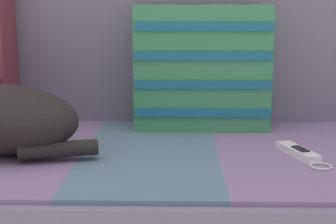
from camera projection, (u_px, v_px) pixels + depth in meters
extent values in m
cube|color=slate|center=(89.00, 189.00, 1.32)|extent=(2.02, 0.81, 0.21)
cube|color=gray|center=(22.00, 148.00, 1.28)|extent=(0.32, 0.73, 0.01)
cube|color=slate|center=(151.00, 148.00, 1.27)|extent=(0.32, 0.73, 0.01)
cube|color=gray|center=(281.00, 149.00, 1.27)|extent=(0.32, 0.73, 0.01)
cube|color=slate|center=(104.00, 34.00, 1.58)|extent=(2.02, 0.14, 0.52)
cube|color=#3D8956|center=(202.00, 67.00, 1.45)|extent=(0.38, 0.13, 0.35)
cube|color=#1E667F|center=(202.00, 113.00, 1.40)|extent=(0.37, 0.01, 0.02)
cube|color=#1E667F|center=(203.00, 84.00, 1.39)|extent=(0.37, 0.01, 0.02)
cube|color=#1E667F|center=(203.00, 56.00, 1.37)|extent=(0.37, 0.01, 0.02)
cube|color=#1E667F|center=(203.00, 26.00, 1.36)|extent=(0.37, 0.01, 0.02)
ellipsoid|color=black|center=(0.00, 119.00, 1.20)|extent=(0.43, 0.31, 0.16)
cylinder|color=black|center=(58.00, 149.00, 1.14)|extent=(0.18, 0.08, 0.04)
cube|color=white|center=(298.00, 152.00, 1.19)|extent=(0.08, 0.15, 0.02)
cube|color=black|center=(301.00, 149.00, 1.18)|extent=(0.03, 0.05, 0.00)
cube|color=black|center=(283.00, 145.00, 1.26)|extent=(0.03, 0.02, 0.02)
torus|color=silver|center=(321.00, 166.00, 1.11)|extent=(0.06, 0.06, 0.01)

